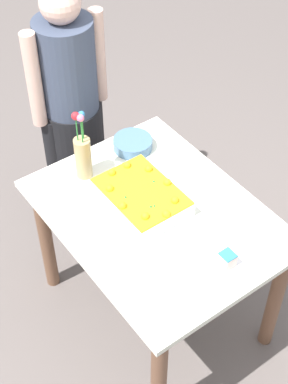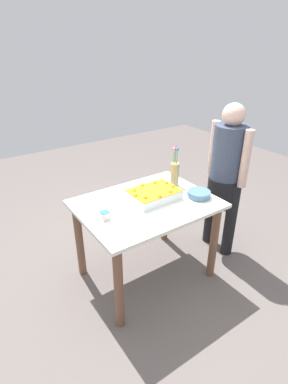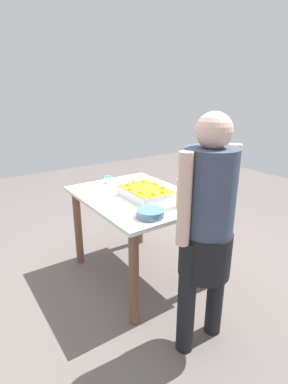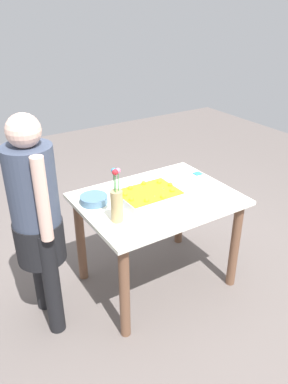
% 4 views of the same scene
% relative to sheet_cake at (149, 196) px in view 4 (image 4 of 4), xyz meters
% --- Properties ---
extents(ground_plane, '(8.00, 8.00, 0.00)m').
position_rel_sheet_cake_xyz_m(ground_plane, '(0.09, 0.02, -0.81)').
color(ground_plane, '#605754').
extents(dining_table, '(1.12, 0.85, 0.76)m').
position_rel_sheet_cake_xyz_m(dining_table, '(0.09, 0.02, -0.19)').
color(dining_table, white).
rests_on(dining_table, ground_plane).
extents(sheet_cake, '(0.41, 0.29, 0.10)m').
position_rel_sheet_cake_xyz_m(sheet_cake, '(0.00, 0.00, 0.00)').
color(sheet_cake, white).
rests_on(sheet_cake, dining_table).
extents(serving_plate_with_slice, '(0.19, 0.19, 0.07)m').
position_rel_sheet_cake_xyz_m(serving_plate_with_slice, '(0.50, 0.07, -0.02)').
color(serving_plate_with_slice, white).
rests_on(serving_plate_with_slice, dining_table).
extents(cake_knife, '(0.10, 0.23, 0.00)m').
position_rel_sheet_cake_xyz_m(cake_knife, '(0.36, -0.22, -0.04)').
color(cake_knife, silver).
rests_on(cake_knife, dining_table).
extents(flower_vase, '(0.08, 0.08, 0.37)m').
position_rel_sheet_cake_xyz_m(flower_vase, '(-0.31, -0.11, 0.09)').
color(flower_vase, tan).
rests_on(flower_vase, dining_table).
extents(fruit_bowl, '(0.20, 0.20, 0.05)m').
position_rel_sheet_cake_xyz_m(fruit_bowl, '(-0.34, 0.19, -0.02)').
color(fruit_bowl, slate).
rests_on(fruit_bowl, dining_table).
extents(person_standing, '(0.31, 0.45, 1.49)m').
position_rel_sheet_cake_xyz_m(person_standing, '(-0.77, 0.10, 0.05)').
color(person_standing, black).
rests_on(person_standing, ground_plane).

